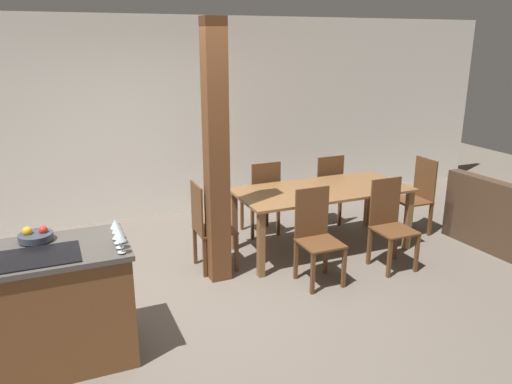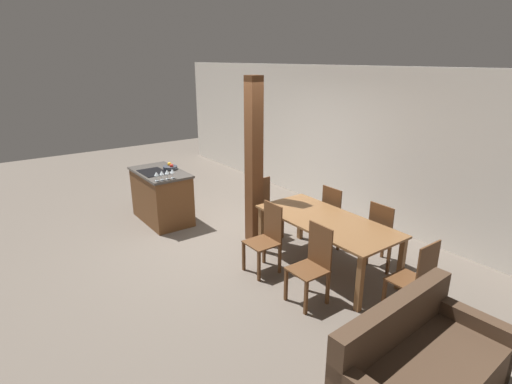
{
  "view_description": "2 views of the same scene",
  "coord_description": "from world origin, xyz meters",
  "px_view_note": "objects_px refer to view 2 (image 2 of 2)",
  "views": [
    {
      "loc": [
        -1.23,
        -4.11,
        2.38
      ],
      "look_at": [
        0.6,
        0.2,
        0.95
      ],
      "focal_mm": 35.0,
      "sensor_mm": 36.0,
      "label": 1
    },
    {
      "loc": [
        5.09,
        -3.08,
        2.83
      ],
      "look_at": [
        0.6,
        0.2,
        0.95
      ],
      "focal_mm": 28.0,
      "sensor_mm": 36.0,
      "label": 2
    }
  ],
  "objects_px": {
    "wine_glass_near": "(156,174)",
    "couch": "(420,371)",
    "wine_glass_middle": "(162,173)",
    "dining_chair_far_right": "(384,235)",
    "dining_chair_far_left": "(336,215)",
    "kitchen_island": "(162,196)",
    "wine_glass_far": "(167,172)",
    "timber_post": "(254,163)",
    "wine_glass_end": "(172,171)",
    "dining_chair_near_left": "(266,237)",
    "fruit_bowl": "(170,167)",
    "dining_chair_head_end": "(265,207)",
    "dining_table": "(326,225)",
    "dining_chair_foot_end": "(416,279)",
    "dining_chair_near_right": "(313,263)"
  },
  "relations": [
    {
      "from": "wine_glass_near",
      "to": "couch",
      "type": "distance_m",
      "value": 4.63
    },
    {
      "from": "wine_glass_middle",
      "to": "dining_chair_far_right",
      "type": "relative_size",
      "value": 0.16
    },
    {
      "from": "dining_chair_far_left",
      "to": "dining_chair_far_right",
      "type": "height_order",
      "value": "same"
    },
    {
      "from": "kitchen_island",
      "to": "wine_glass_middle",
      "type": "relative_size",
      "value": 8.07
    },
    {
      "from": "wine_glass_far",
      "to": "timber_post",
      "type": "relative_size",
      "value": 0.06
    },
    {
      "from": "wine_glass_end",
      "to": "couch",
      "type": "relative_size",
      "value": 0.09
    },
    {
      "from": "dining_chair_near_left",
      "to": "timber_post",
      "type": "height_order",
      "value": "timber_post"
    },
    {
      "from": "fruit_bowl",
      "to": "dining_chair_far_left",
      "type": "xyz_separation_m",
      "value": [
        2.56,
        1.57,
        -0.47
      ]
    },
    {
      "from": "dining_chair_far_right",
      "to": "dining_chair_head_end",
      "type": "height_order",
      "value": "same"
    },
    {
      "from": "wine_glass_far",
      "to": "couch",
      "type": "relative_size",
      "value": 0.09
    },
    {
      "from": "wine_glass_end",
      "to": "dining_chair_head_end",
      "type": "relative_size",
      "value": 0.16
    },
    {
      "from": "dining_chair_near_left",
      "to": "couch",
      "type": "distance_m",
      "value": 2.57
    },
    {
      "from": "couch",
      "to": "timber_post",
      "type": "distance_m",
      "value": 3.67
    },
    {
      "from": "dining_table",
      "to": "dining_chair_far_right",
      "type": "bearing_deg",
      "value": 56.39
    },
    {
      "from": "dining_chair_near_left",
      "to": "dining_chair_far_right",
      "type": "distance_m",
      "value": 1.64
    },
    {
      "from": "dining_table",
      "to": "wine_glass_near",
      "type": "bearing_deg",
      "value": -150.56
    },
    {
      "from": "fruit_bowl",
      "to": "kitchen_island",
      "type": "bearing_deg",
      "value": -86.97
    },
    {
      "from": "dining_table",
      "to": "timber_post",
      "type": "bearing_deg",
      "value": -169.94
    },
    {
      "from": "couch",
      "to": "wine_glass_near",
      "type": "bearing_deg",
      "value": 91.89
    },
    {
      "from": "wine_glass_middle",
      "to": "timber_post",
      "type": "bearing_deg",
      "value": 43.74
    },
    {
      "from": "dining_chair_head_end",
      "to": "dining_chair_foot_end",
      "type": "distance_m",
      "value": 2.77
    },
    {
      "from": "fruit_bowl",
      "to": "dining_chair_far_left",
      "type": "distance_m",
      "value": 3.04
    },
    {
      "from": "dining_table",
      "to": "dining_chair_near_right",
      "type": "bearing_deg",
      "value": -56.39
    },
    {
      "from": "wine_glass_near",
      "to": "dining_chair_near_right",
      "type": "height_order",
      "value": "wine_glass_near"
    },
    {
      "from": "wine_glass_far",
      "to": "dining_chair_foot_end",
      "type": "distance_m",
      "value": 4.06
    },
    {
      "from": "wine_glass_middle",
      "to": "dining_chair_far_left",
      "type": "relative_size",
      "value": 0.16
    },
    {
      "from": "wine_glass_far",
      "to": "dining_chair_near_left",
      "type": "height_order",
      "value": "wine_glass_far"
    },
    {
      "from": "fruit_bowl",
      "to": "couch",
      "type": "distance_m",
      "value": 5.15
    },
    {
      "from": "fruit_bowl",
      "to": "wine_glass_near",
      "type": "height_order",
      "value": "wine_glass_near"
    },
    {
      "from": "wine_glass_end",
      "to": "wine_glass_far",
      "type": "bearing_deg",
      "value": -90.0
    },
    {
      "from": "wine_glass_middle",
      "to": "dining_chair_far_right",
      "type": "height_order",
      "value": "wine_glass_middle"
    },
    {
      "from": "dining_chair_near_right",
      "to": "dining_chair_far_right",
      "type": "height_order",
      "value": "same"
    },
    {
      "from": "wine_glass_near",
      "to": "dining_chair_foot_end",
      "type": "bearing_deg",
      "value": 19.82
    },
    {
      "from": "wine_glass_middle",
      "to": "couch",
      "type": "relative_size",
      "value": 0.09
    },
    {
      "from": "wine_glass_middle",
      "to": "dining_chair_head_end",
      "type": "height_order",
      "value": "wine_glass_middle"
    },
    {
      "from": "dining_table",
      "to": "dining_chair_foot_end",
      "type": "bearing_deg",
      "value": 0.0
    },
    {
      "from": "wine_glass_end",
      "to": "dining_chair_far_right",
      "type": "bearing_deg",
      "value": 31.64
    },
    {
      "from": "dining_chair_far_right",
      "to": "fruit_bowl",
      "type": "bearing_deg",
      "value": 24.4
    },
    {
      "from": "wine_glass_middle",
      "to": "dining_chair_head_end",
      "type": "distance_m",
      "value": 1.76
    },
    {
      "from": "dining_chair_near_left",
      "to": "dining_chair_foot_end",
      "type": "bearing_deg",
      "value": 20.33
    },
    {
      "from": "dining_chair_far_right",
      "to": "dining_table",
      "type": "bearing_deg",
      "value": 56.39
    },
    {
      "from": "wine_glass_near",
      "to": "dining_table",
      "type": "height_order",
      "value": "wine_glass_near"
    },
    {
      "from": "dining_table",
      "to": "dining_chair_near_left",
      "type": "bearing_deg",
      "value": -123.61
    },
    {
      "from": "timber_post",
      "to": "wine_glass_near",
      "type": "bearing_deg",
      "value": -133.86
    },
    {
      "from": "wine_glass_end",
      "to": "couch",
      "type": "xyz_separation_m",
      "value": [
        4.54,
        0.13,
        -0.77
      ]
    },
    {
      "from": "fruit_bowl",
      "to": "dining_chair_foot_end",
      "type": "distance_m",
      "value": 4.51
    },
    {
      "from": "dining_chair_foot_end",
      "to": "dining_chair_head_end",
      "type": "bearing_deg",
      "value": -90.0
    },
    {
      "from": "wine_glass_end",
      "to": "dining_table",
      "type": "height_order",
      "value": "wine_glass_end"
    },
    {
      "from": "dining_table",
      "to": "dining_chair_far_right",
      "type": "xyz_separation_m",
      "value": [
        0.45,
        0.68,
        -0.16
      ]
    },
    {
      "from": "dining_chair_far_left",
      "to": "fruit_bowl",
      "type": "bearing_deg",
      "value": 31.55
    }
  ]
}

